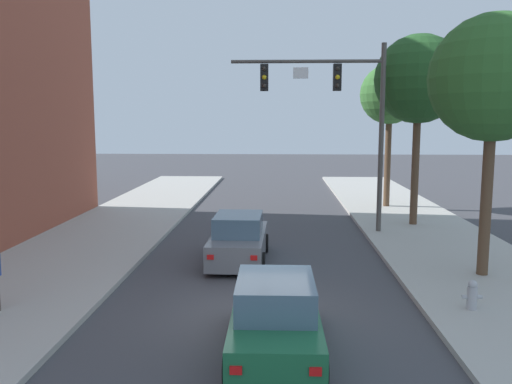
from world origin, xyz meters
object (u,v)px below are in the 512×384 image
traffic_signal_mast (339,103)px  car_lead_grey (239,240)px  car_following_green (275,320)px  fire_hydrant (472,295)px  street_tree_third (390,95)px  street_tree_second (419,80)px  street_tree_nearest (493,79)px

traffic_signal_mast → car_lead_grey: size_ratio=1.76×
car_following_green → fire_hydrant: bearing=26.7°
car_following_green → street_tree_third: (5.74, 17.81, 5.19)m
traffic_signal_mast → street_tree_third: bearing=62.9°
traffic_signal_mast → car_lead_grey: traffic_signal_mast is taller
traffic_signal_mast → fire_hydrant: traffic_signal_mast is taller
street_tree_third → car_lead_grey: bearing=-122.9°
street_tree_second → fire_hydrant: bearing=-96.6°
car_lead_grey → street_tree_nearest: 9.05m
street_tree_nearest → street_tree_third: 12.49m
street_tree_second → car_following_green: bearing=-114.7°
traffic_signal_mast → fire_hydrant: (2.26, -9.02, -4.81)m
traffic_signal_mast → street_tree_third: 7.24m
street_tree_nearest → street_tree_second: size_ratio=0.92×
car_following_green → street_tree_third: 19.42m
street_tree_nearest → car_lead_grey: bearing=167.2°
car_lead_grey → car_following_green: 7.10m
car_lead_grey → street_tree_second: bearing=39.6°
traffic_signal_mast → street_tree_third: (3.29, 6.42, 0.59)m
car_following_green → street_tree_third: size_ratio=0.58×
street_tree_second → traffic_signal_mast: bearing=-156.3°
car_following_green → fire_hydrant: (4.71, 2.37, -0.22)m
street_tree_nearest → street_tree_second: 7.62m
street_tree_second → street_tree_third: street_tree_second is taller
traffic_signal_mast → street_tree_third: traffic_signal_mast is taller
traffic_signal_mast → car_following_green: size_ratio=1.76×
car_following_green → traffic_signal_mast: bearing=77.9°
car_following_green → car_lead_grey: bearing=100.2°
traffic_signal_mast → car_lead_grey: 7.36m
fire_hydrant → street_tree_second: 12.11m
traffic_signal_mast → fire_hydrant: bearing=-75.9°
car_following_green → street_tree_nearest: 9.53m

